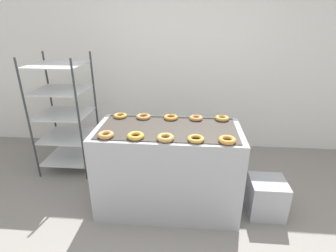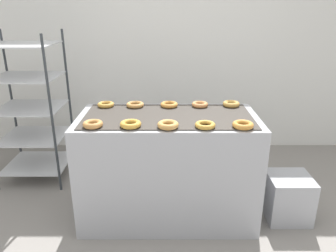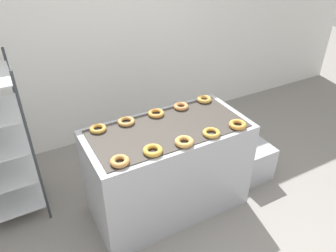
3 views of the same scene
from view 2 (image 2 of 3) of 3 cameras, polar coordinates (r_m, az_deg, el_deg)
wall_back at (r=3.99m, az=-0.02°, el=15.56°), size 8.00×0.05×2.80m
fryer_machine at (r=2.77m, az=0.01°, el=-7.16°), size 1.44×0.71×0.91m
baking_rack_cart at (r=3.55m, az=-22.88°, el=2.94°), size 0.65×0.60×1.51m
glaze_bin at (r=3.03m, az=20.13°, el=-11.56°), size 0.36×0.35×0.39m
donut_near_leftmost at (r=2.40m, az=-12.95°, el=0.32°), size 0.14×0.14×0.04m
donut_near_left at (r=2.36m, az=-6.53°, el=0.34°), size 0.15×0.15×0.04m
donut_near_center at (r=2.33m, az=0.10°, el=0.22°), size 0.15×0.15×0.04m
donut_near_right at (r=2.35m, az=6.50°, el=0.19°), size 0.15×0.15×0.03m
donut_near_rightmost at (r=2.39m, az=12.93°, el=0.21°), size 0.15×0.15×0.04m
donut_far_leftmost at (r=2.87m, az=-10.78°, el=3.70°), size 0.14×0.14×0.04m
donut_far_left at (r=2.83m, az=-5.74°, el=3.72°), size 0.15×0.15×0.04m
donut_far_center at (r=2.82m, az=0.20°, el=3.75°), size 0.15×0.15×0.04m
donut_far_right at (r=2.83m, az=5.58°, el=3.76°), size 0.14×0.14×0.04m
donut_far_rightmost at (r=2.88m, az=10.94°, el=3.80°), size 0.14×0.14×0.04m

